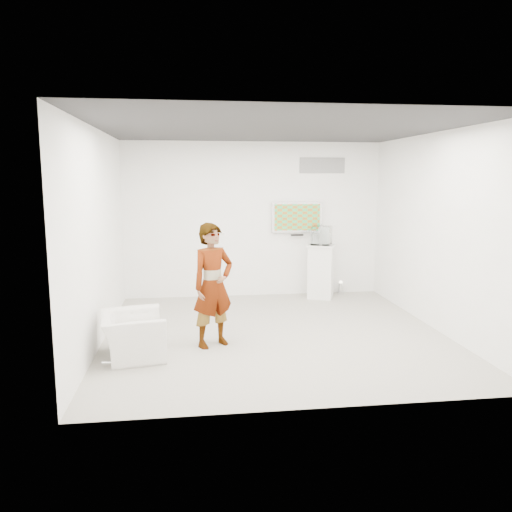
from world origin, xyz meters
name	(u,v)px	position (x,y,z in m)	size (l,w,h in m)	color
room	(275,234)	(0.00, 0.00, 1.50)	(5.01, 5.01, 3.00)	#A4A096
tv	(297,217)	(0.85, 2.45, 1.55)	(1.00, 0.08, 0.60)	silver
logo_decal	(322,165)	(1.35, 2.49, 2.55)	(0.90, 0.02, 0.30)	gray
person	(213,285)	(-0.93, -0.42, 0.86)	(0.63, 0.41, 1.72)	silver
armchair	(133,335)	(-1.99, -0.74, 0.29)	(0.89, 0.78, 0.58)	silver
pedestal	(321,271)	(1.27, 2.12, 0.52)	(0.51, 0.51, 1.04)	white
floor_uplight	(341,288)	(1.75, 2.35, 0.13)	(0.17, 0.17, 0.26)	white
vitrine	(322,235)	(1.27, 2.12, 1.22)	(0.36, 0.36, 0.36)	white
console	(321,239)	(1.27, 2.12, 1.16)	(0.05, 0.17, 0.23)	white
wii_remote	(222,233)	(-0.79, -0.17, 1.54)	(0.04, 0.14, 0.04)	white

